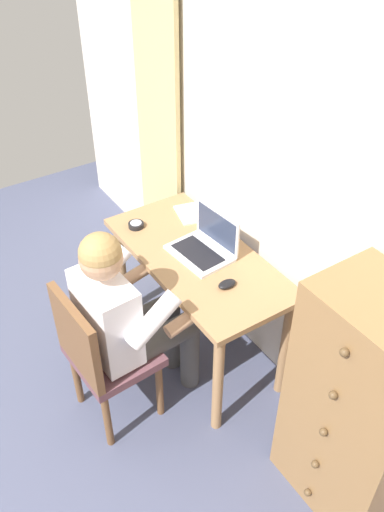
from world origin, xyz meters
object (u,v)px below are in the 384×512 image
(desk, at_px, (197,272))
(laptop, at_px, (205,244))
(chair, at_px, (101,353))
(computer_mouse, at_px, (227,284))
(dresser, at_px, (360,408))
(notebook_pad, at_px, (190,214))
(desk_clock, at_px, (136,225))
(person_seated, at_px, (129,312))

(desk, height_order, laptop, laptop)
(desk, xyz_separation_m, laptop, (0.00, 0.05, 0.17))
(laptop, bearing_deg, chair, -79.40)
(chair, relative_size, computer_mouse, 8.78)
(desk, bearing_deg, dresser, 4.60)
(desk, xyz_separation_m, notebook_pad, (-0.35, 0.18, 0.13))
(chair, height_order, desk_clock, chair)
(chair, distance_m, person_seated, 0.26)
(computer_mouse, bearing_deg, dresser, 7.51)
(person_seated, bearing_deg, dresser, 30.18)
(dresser, relative_size, chair, 1.39)
(laptop, xyz_separation_m, desk_clock, (-0.41, -0.21, -0.04))
(person_seated, relative_size, desk_clock, 13.29)
(notebook_pad, bearing_deg, computer_mouse, -3.17)
(chair, distance_m, desk_clock, 0.80)
(laptop, bearing_deg, computer_mouse, -13.06)
(dresser, xyz_separation_m, desk_clock, (-1.54, -0.25, 0.15))
(laptop, height_order, computer_mouse, laptop)
(desk, distance_m, desk_clock, 0.46)
(chair, bearing_deg, desk, 101.57)
(desk_clock, bearing_deg, chair, -43.34)
(chair, distance_m, computer_mouse, 0.73)
(computer_mouse, bearing_deg, person_seated, -109.88)
(dresser, bearing_deg, laptop, -177.95)
(person_seated, distance_m, notebook_pad, 0.83)
(chair, bearing_deg, dresser, 37.65)
(desk, xyz_separation_m, chair, (0.14, -0.67, -0.13))
(desk, distance_m, laptop, 0.18)
(desk, height_order, desk_clock, desk_clock)
(dresser, relative_size, notebook_pad, 5.82)
(laptop, relative_size, desk_clock, 4.01)
(dresser, relative_size, computer_mouse, 12.21)
(notebook_pad, bearing_deg, chair, -46.38)
(chair, relative_size, person_seated, 0.73)
(desk, distance_m, person_seated, 0.51)
(chair, relative_size, laptop, 2.43)
(dresser, relative_size, laptop, 3.38)
(desk, height_order, computer_mouse, computer_mouse)
(person_seated, distance_m, laptop, 0.57)
(desk_clock, distance_m, notebook_pad, 0.34)
(dresser, height_order, chair, dresser)
(dresser, bearing_deg, computer_mouse, -172.50)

